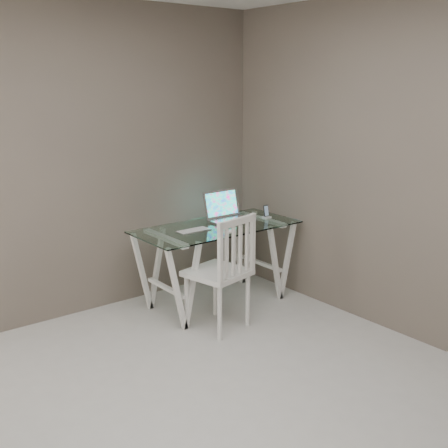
{
  "coord_description": "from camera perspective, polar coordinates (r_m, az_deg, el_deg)",
  "views": [
    {
      "loc": [
        -1.77,
        -2.26,
        2.02
      ],
      "look_at": [
        1.05,
        1.35,
        0.85
      ],
      "focal_mm": 45.0,
      "sensor_mm": 36.0,
      "label": 1
    }
  ],
  "objects": [
    {
      "name": "chair",
      "position": [
        4.59,
        0.08,
        -4.47
      ],
      "size": [
        0.53,
        0.53,
        0.98
      ],
      "rotation": [
        0.0,
        0.0,
        0.2
      ],
      "color": "silver",
      "rests_on": "ground"
    },
    {
      "name": "mouse",
      "position": [
        4.82,
        0.55,
        -0.77
      ],
      "size": [
        0.11,
        0.07,
        0.04
      ],
      "primitive_type": "ellipsoid",
      "color": "white",
      "rests_on": "desk"
    },
    {
      "name": "phone_dock",
      "position": [
        5.39,
        4.33,
        0.98
      ],
      "size": [
        0.07,
        0.07,
        0.12
      ],
      "color": "white",
      "rests_on": "desk"
    },
    {
      "name": "keyboard",
      "position": [
        4.92,
        -3.14,
        -0.67
      ],
      "size": [
        0.3,
        0.13,
        0.01
      ],
      "primitive_type": "cube",
      "color": "silver",
      "rests_on": "desk"
    },
    {
      "name": "room",
      "position": [
        2.86,
        -1.15,
        8.23
      ],
      "size": [
        4.5,
        4.52,
        2.71
      ],
      "color": "#BCBAB4",
      "rests_on": "ground"
    },
    {
      "name": "desk",
      "position": [
        5.18,
        -0.74,
        -4.11
      ],
      "size": [
        1.5,
        0.7,
        0.75
      ],
      "color": "silver",
      "rests_on": "ground"
    },
    {
      "name": "laptop",
      "position": [
        5.27,
        0.38,
        1.08
      ],
      "size": [
        0.39,
        0.34,
        0.27
      ],
      "color": "#BAB9BE",
      "rests_on": "desk"
    }
  ]
}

